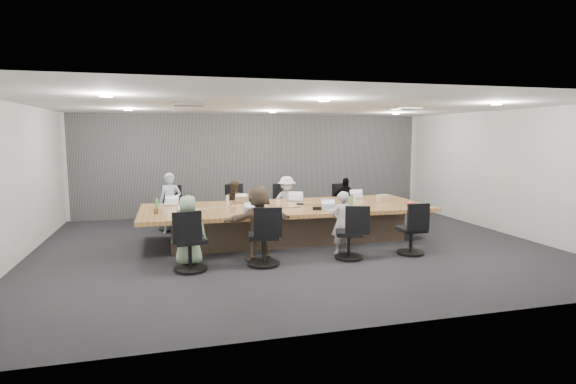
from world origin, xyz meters
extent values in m
cube|color=#232328|center=(0.00, 0.00, 0.00)|extent=(10.00, 8.00, 0.00)
cube|color=white|center=(0.00, 0.00, 2.80)|extent=(10.00, 8.00, 0.00)
cube|color=beige|center=(0.00, 4.00, 1.40)|extent=(10.00, 0.00, 2.80)
cube|color=beige|center=(0.00, -4.00, 1.40)|extent=(10.00, 0.00, 2.80)
cube|color=beige|center=(-5.00, 0.00, 1.40)|extent=(0.00, 8.00, 2.80)
cube|color=beige|center=(5.00, 0.00, 1.40)|extent=(0.00, 8.00, 2.80)
cube|color=#5E5E60|center=(0.00, 3.92, 1.40)|extent=(9.80, 0.04, 2.80)
cube|color=brown|center=(0.00, 0.50, 0.33)|extent=(4.80, 1.40, 0.66)
cube|color=#A9733E|center=(0.00, 0.50, 0.70)|extent=(6.00, 2.20, 0.08)
imported|color=#99ADC6|center=(-2.38, 1.85, 0.69)|extent=(0.57, 0.45, 1.38)
cube|color=#B2B2B7|center=(-2.38, 1.30, 0.75)|extent=(0.32, 0.25, 0.02)
imported|color=#3A2D22|center=(-0.90, 1.85, 0.58)|extent=(0.64, 0.54, 1.16)
cube|color=#8C6647|center=(-0.90, 1.30, 0.75)|extent=(0.33, 0.27, 0.02)
imported|color=silver|center=(0.35, 1.85, 0.62)|extent=(0.88, 0.63, 1.24)
cube|color=#B2B2B7|center=(0.35, 1.30, 0.75)|extent=(0.36, 0.28, 0.02)
imported|color=black|center=(1.87, 1.85, 0.59)|extent=(0.73, 0.43, 1.17)
cube|color=#B2B2B7|center=(1.87, 1.30, 0.75)|extent=(0.33, 0.23, 0.02)
imported|color=#82A383|center=(-2.10, -0.85, 0.61)|extent=(0.61, 0.42, 1.22)
cube|color=#8C6647|center=(-2.10, -0.30, 0.75)|extent=(0.34, 0.25, 0.02)
imported|color=brown|center=(-0.87, -0.85, 0.68)|extent=(1.29, 0.54, 1.35)
cube|color=#B2B2B7|center=(-0.87, -0.30, 0.75)|extent=(0.33, 0.23, 0.02)
imported|color=#B4B3BC|center=(0.71, -0.85, 0.60)|extent=(0.44, 0.30, 1.20)
cube|color=#B2B2B7|center=(0.71, -0.30, 0.75)|extent=(0.32, 0.25, 0.02)
cylinder|color=#4F9854|center=(-2.65, 0.66, 0.86)|extent=(0.08, 0.08, 0.24)
cylinder|color=#4F9854|center=(1.37, 0.24, 0.86)|extent=(0.08, 0.08, 0.24)
cylinder|color=silver|center=(-1.22, 0.77, 0.86)|extent=(0.08, 0.08, 0.24)
cylinder|color=white|center=(-0.15, 0.69, 0.79)|extent=(0.10, 0.10, 0.10)
cylinder|color=white|center=(1.64, 0.73, 0.80)|extent=(0.11, 0.11, 0.11)
cylinder|color=brown|center=(-2.65, 0.22, 0.79)|extent=(0.11, 0.11, 0.11)
cube|color=black|center=(-0.43, 0.11, 0.75)|extent=(0.15, 0.11, 0.03)
cube|color=black|center=(0.33, 0.63, 0.75)|extent=(0.14, 0.10, 0.03)
cube|color=black|center=(0.45, -0.16, 0.77)|extent=(0.18, 0.05, 0.07)
cube|color=tan|center=(2.29, 0.59, 0.82)|extent=(0.32, 0.24, 0.15)
cube|color=#DB4736|center=(2.65, 0.06, 0.76)|extent=(0.18, 0.13, 0.04)
camera|label=1|loc=(-2.39, -8.58, 2.23)|focal=28.00mm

